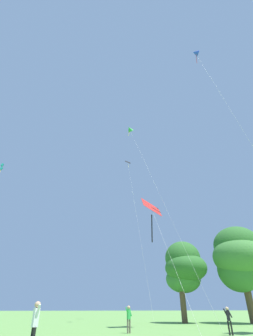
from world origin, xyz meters
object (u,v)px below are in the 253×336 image
Objects in this scene: kite_black_large at (129,173)px; tree_right_cluster at (184,268)px; kite_green_small at (130,129)px; tree_left_oak at (238,257)px; person_foreground_watcher at (35,321)px; person_in_blue_jacket at (129,316)px; kite_red_high at (152,214)px; kite_blue_delta at (196,53)px; kite_teal_box at (1,168)px; person_in_red_shirt at (228,318)px.

tree_right_cluster is (4.85, -7.46, -16.30)m from kite_black_large.
tree_left_oak is (12.71, -1.27, -17.70)m from kite_green_small.
kite_black_large reaches higher than tree_right_cluster.
person_foreground_watcher is 23.76m from tree_right_cluster.
kite_red_high is at bearing 45.85° from person_in_blue_jacket.
tree_right_cluster reaches higher than person_foreground_watcher.
kite_red_high is (0.59, -6.25, -15.02)m from kite_green_small.
person_in_blue_jacket is at bearing 171.26° from kite_blue_delta.
kite_blue_delta reaches higher than kite_black_large.
kite_red_high is at bearing 140.41° from kite_blue_delta.
person_foreground_watcher is (13.07, -33.29, -23.24)m from kite_teal_box.
kite_teal_box is 15.95× the size of person_in_blue_jacket.
kite_black_large is 18.57m from tree_right_cluster.
person_in_red_shirt is at bearing -86.61° from kite_black_large.
kite_teal_box is at bearing 151.33° from tree_right_cluster.
kite_blue_delta is 31.97m from person_foreground_watcher.
kite_blue_delta is 3.43× the size of tree_right_cluster.
kite_black_large is (1.96, 8.64, -2.43)m from kite_green_small.
tree_right_cluster is at bearing -56.97° from kite_black_large.
kite_black_large is 28.06m from person_in_blue_jacket.
kite_green_small is 0.84× the size of kite_blue_delta.
person_in_red_shirt is 0.17× the size of tree_right_cluster.
person_in_blue_jacket is (-4.43, -18.05, -21.02)m from kite_black_large.
tree_left_oak is at bearing -42.69° from kite_black_large.
kite_black_large is 29.66m from person_in_red_shirt.
kite_red_high is 20.97m from kite_blue_delta.
tree_right_cluster reaches higher than person_in_red_shirt.
kite_blue_delta reaches higher than tree_right_cluster.
tree_right_cluster is at bearing 51.17° from person_foreground_watcher.
tree_left_oak is (9.51, 10.93, 5.79)m from person_in_red_shirt.
person_foreground_watcher is 26.45m from tree_left_oak.
kite_red_high is 0.44× the size of kite_teal_box.
kite_teal_box is 24.19m from kite_black_large.
kite_teal_box is 42.65m from person_foreground_watcher.
kite_black_large is at bearing 84.76° from kite_red_high.
kite_red_high is at bearing -46.44° from kite_teal_box.
tree_left_oak is (10.75, -9.91, -15.27)m from kite_black_large.
kite_teal_box is 41.77m from tree_left_oak.
kite_blue_delta reaches higher than person_in_red_shirt.
kite_green_small is 2.25× the size of kite_red_high.
kite_blue_delta is 19.72× the size of person_in_red_shirt.
kite_red_high is 0.44× the size of kite_black_large.
kite_green_small is at bearing -102.77° from kite_black_large.
kite_red_high is 10.69m from person_in_red_shirt.
person_in_red_shirt is 14.66m from tree_right_cluster.
kite_green_small is at bearing -170.13° from tree_right_cluster.
person_in_red_shirt is at bearing -151.62° from kite_blue_delta.
kite_green_small is at bearing 95.42° from kite_red_high.
kite_green_small reaches higher than tree_left_oak.
kite_teal_box is (-20.87, 16.32, -0.17)m from kite_green_small.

